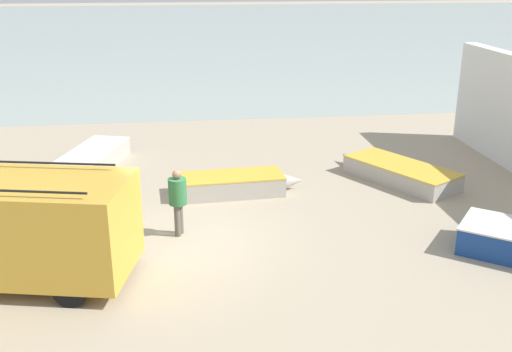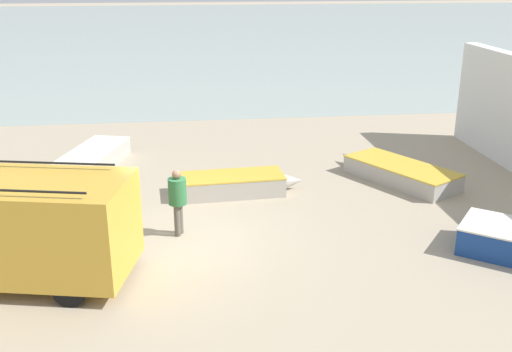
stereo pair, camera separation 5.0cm
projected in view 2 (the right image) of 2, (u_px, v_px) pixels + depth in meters
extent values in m
plane|color=tan|center=(183.00, 238.00, 14.97)|extent=(200.00, 200.00, 0.00)
cube|color=#99A89E|center=(179.00, 29.00, 63.62)|extent=(120.00, 80.00, 0.01)
cube|color=gold|center=(12.00, 225.00, 12.66)|extent=(5.37, 3.22, 1.99)
cylinder|color=black|center=(70.00, 290.00, 11.93)|extent=(0.72, 0.36, 0.69)
cylinder|color=black|center=(102.00, 247.00, 13.74)|extent=(0.72, 0.36, 0.69)
cylinder|color=black|center=(23.00, 162.00, 13.09)|extent=(4.03, 0.93, 0.05)
cube|color=#ADA89E|center=(401.00, 174.00, 18.81)|extent=(3.10, 3.85, 0.52)
cone|color=#ADA89E|center=(351.00, 157.00, 20.45)|extent=(0.83, 0.93, 0.50)
cube|color=gold|center=(402.00, 168.00, 18.75)|extent=(1.28, 0.87, 0.05)
cube|color=gold|center=(402.00, 165.00, 18.72)|extent=(3.13, 3.88, 0.04)
cube|color=#ADA89E|center=(231.00, 185.00, 17.81)|extent=(3.14, 1.44, 0.55)
cone|color=#ADA89E|center=(292.00, 181.00, 18.14)|extent=(0.71, 0.56, 0.52)
cube|color=gold|center=(231.00, 178.00, 17.74)|extent=(0.27, 1.15, 0.05)
cube|color=gold|center=(231.00, 176.00, 17.71)|extent=(3.17, 1.46, 0.04)
cube|color=#ADA89E|center=(90.00, 161.00, 19.92)|extent=(2.39, 4.13, 0.58)
cone|color=#ADA89E|center=(56.00, 186.00, 17.70)|extent=(0.77, 0.98, 0.55)
cube|color=silver|center=(90.00, 155.00, 19.85)|extent=(1.23, 0.54, 0.05)
cube|color=silver|center=(89.00, 152.00, 19.82)|extent=(2.41, 4.17, 0.04)
cylinder|color=#5B564C|center=(177.00, 220.00, 14.98)|extent=(0.16, 0.16, 0.84)
cylinder|color=#5B564C|center=(180.00, 218.00, 15.14)|extent=(0.16, 0.16, 0.84)
cylinder|color=#2D6B3D|center=(177.00, 191.00, 14.81)|extent=(0.45, 0.45, 0.66)
sphere|color=#8C664C|center=(177.00, 174.00, 14.66)|extent=(0.23, 0.23, 0.23)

